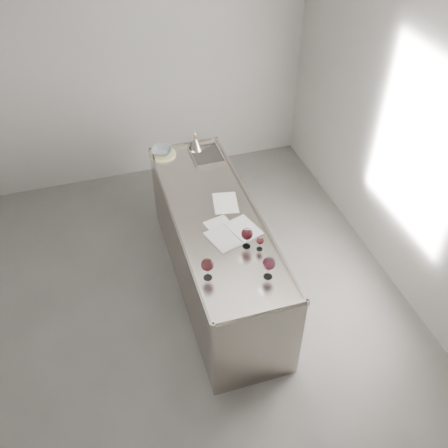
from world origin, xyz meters
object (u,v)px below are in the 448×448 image
object	(u,v)px
wine_glass_right	(269,264)
notebook	(234,233)
wine_glass_middle	(247,234)
ceramic_bowl	(162,151)
wine_glass_small	(260,241)
counter	(216,251)
wine_funnel	(196,144)
wine_glass_left	(207,265)

from	to	relation	value
wine_glass_right	notebook	distance (m)	0.58
wine_glass_middle	notebook	world-z (taller)	wine_glass_middle
ceramic_bowl	wine_glass_middle	bearing A→B (deg)	-75.99
wine_glass_small	ceramic_bowl	world-z (taller)	wine_glass_small
wine_glass_middle	wine_glass_right	distance (m)	0.38
wine_glass_small	ceramic_bowl	xyz separation A→B (m)	(-0.48, 1.63, -0.05)
counter	wine_glass_small	xyz separation A→B (m)	(0.22, -0.55, 0.56)
wine_glass_middle	notebook	xyz separation A→B (m)	(-0.06, 0.18, -0.13)
notebook	wine_funnel	size ratio (longest dim) A/B	2.32
counter	wine_glass_middle	xyz separation A→B (m)	(0.13, -0.49, 0.61)
wine_glass_small	ceramic_bowl	bearing A→B (deg)	106.55
counter	ceramic_bowl	size ratio (longest dim) A/B	11.49
wine_glass_right	wine_glass_left	bearing A→B (deg)	164.13
wine_glass_right	notebook	size ratio (longest dim) A/B	0.40
wine_glass_middle	wine_glass_small	size ratio (longest dim) A/B	1.44
counter	wine_funnel	size ratio (longest dim) A/B	11.10
wine_funnel	wine_glass_left	bearing A→B (deg)	-101.77
wine_glass_right	ceramic_bowl	size ratio (longest dim) A/B	0.96
notebook	ceramic_bowl	xyz separation A→B (m)	(-0.33, 1.39, 0.04)
wine_glass_left	wine_glass_right	bearing A→B (deg)	-15.87
wine_glass_small	notebook	distance (m)	0.30
wine_glass_middle	ceramic_bowl	world-z (taller)	wine_glass_middle
wine_glass_middle	ceramic_bowl	xyz separation A→B (m)	(-0.39, 1.56, -0.09)
wine_glass_middle	wine_glass_small	xyz separation A→B (m)	(0.09, -0.06, -0.04)
notebook	wine_funnel	world-z (taller)	wine_funnel
wine_glass_middle	notebook	bearing A→B (deg)	107.42
counter	wine_glass_left	size ratio (longest dim) A/B	12.19
wine_glass_middle	wine_funnel	bearing A→B (deg)	91.14
wine_glass_middle	wine_glass_small	distance (m)	0.12
ceramic_bowl	wine_funnel	bearing A→B (deg)	-1.05
ceramic_bowl	wine_funnel	distance (m)	0.36
counter	wine_glass_small	distance (m)	0.82
wine_glass_left	notebook	world-z (taller)	wine_glass_left
counter	notebook	size ratio (longest dim) A/B	4.78
wine_funnel	ceramic_bowl	bearing A→B (deg)	178.95
wine_glass_left	notebook	xyz separation A→B (m)	(0.35, 0.42, -0.13)
wine_glass_small	ceramic_bowl	size ratio (longest dim) A/B	0.64
notebook	ceramic_bowl	size ratio (longest dim) A/B	2.41
wine_glass_left	wine_glass_middle	bearing A→B (deg)	31.08
wine_glass_small	wine_glass_left	bearing A→B (deg)	-160.00
wine_glass_left	wine_glass_small	distance (m)	0.53
counter	ceramic_bowl	bearing A→B (deg)	103.50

